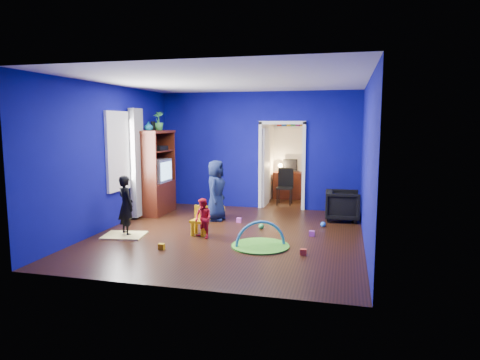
% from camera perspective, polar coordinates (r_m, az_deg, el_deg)
% --- Properties ---
extents(floor, '(5.00, 5.50, 0.01)m').
position_cam_1_polar(floor, '(8.29, -1.47, -7.29)').
color(floor, black).
rests_on(floor, ground).
extents(ceiling, '(5.00, 5.50, 0.01)m').
position_cam_1_polar(ceiling, '(8.05, -1.55, 13.08)').
color(ceiling, white).
rests_on(ceiling, wall_back).
extents(wall_back, '(5.00, 0.02, 2.90)m').
position_cam_1_polar(wall_back, '(10.71, 2.44, 3.96)').
color(wall_back, '#090A6F').
rests_on(wall_back, floor).
extents(wall_front, '(5.00, 0.02, 2.90)m').
position_cam_1_polar(wall_front, '(5.46, -9.27, 0.33)').
color(wall_front, '#090A6F').
rests_on(wall_front, floor).
extents(wall_left, '(0.02, 5.50, 2.90)m').
position_cam_1_polar(wall_left, '(9.04, -16.99, 2.95)').
color(wall_left, '#090A6F').
rests_on(wall_left, floor).
extents(wall_right, '(0.02, 5.50, 2.90)m').
position_cam_1_polar(wall_right, '(7.76, 16.59, 2.25)').
color(wall_right, '#090A6F').
rests_on(wall_right, floor).
extents(alcove, '(1.00, 1.75, 2.50)m').
position_cam_1_polar(alcove, '(11.48, 6.26, 3.16)').
color(alcove, silver).
rests_on(alcove, floor).
extents(armchair, '(0.77, 0.75, 0.67)m').
position_cam_1_polar(armchair, '(9.66, 13.50, -3.33)').
color(armchair, black).
rests_on(armchair, floor).
extents(child_black, '(0.50, 0.47, 1.15)m').
position_cam_1_polar(child_black, '(8.43, -14.98, -3.30)').
color(child_black, black).
rests_on(child_black, floor).
extents(child_navy, '(0.43, 0.65, 1.33)m').
position_cam_1_polar(child_navy, '(9.38, -3.23, -1.40)').
color(child_navy, '#0F1637').
rests_on(child_navy, floor).
extents(toddler_red, '(0.46, 0.43, 0.75)m').
position_cam_1_polar(toddler_red, '(7.99, -4.95, -5.13)').
color(toddler_red, red).
rests_on(toddler_red, floor).
extents(vase, '(0.21, 0.21, 0.20)m').
position_cam_1_polar(vase, '(9.92, -12.10, 7.04)').
color(vase, '#0B4B5E').
rests_on(vase, tv_armoire).
extents(potted_plant, '(0.25, 0.25, 0.44)m').
position_cam_1_polar(potted_plant, '(10.39, -10.85, 7.75)').
color(potted_plant, '#2E8137').
rests_on(potted_plant, tv_armoire).
extents(tv_armoire, '(0.58, 1.14, 1.96)m').
position_cam_1_polar(tv_armoire, '(10.25, -11.19, 1.02)').
color(tv_armoire, '#40180A').
rests_on(tv_armoire, floor).
extents(crt_tv, '(0.46, 0.70, 0.54)m').
position_cam_1_polar(crt_tv, '(10.23, -11.00, 1.23)').
color(crt_tv, silver).
rests_on(crt_tv, tv_armoire).
extents(yellow_blanket, '(0.83, 0.71, 0.03)m').
position_cam_1_polar(yellow_blanket, '(8.47, -15.18, -7.14)').
color(yellow_blanket, '#F2E07A').
rests_on(yellow_blanket, floor).
extents(hopper_ball, '(0.36, 0.36, 0.36)m').
position_cam_1_polar(hopper_ball, '(9.72, -3.05, -3.97)').
color(hopper_ball, yellow).
rests_on(hopper_ball, floor).
extents(kid_chair, '(0.32, 0.32, 0.50)m').
position_cam_1_polar(kid_chair, '(8.25, -5.47, -5.61)').
color(kid_chair, yellow).
rests_on(kid_chair, floor).
extents(play_mat, '(1.01, 1.01, 0.03)m').
position_cam_1_polar(play_mat, '(7.52, 2.74, -8.77)').
color(play_mat, '#379421').
rests_on(play_mat, floor).
extents(toy_arch, '(0.83, 0.42, 0.89)m').
position_cam_1_polar(toy_arch, '(7.51, 2.74, -8.72)').
color(toy_arch, '#3F8CD8').
rests_on(toy_arch, floor).
extents(window_left, '(0.03, 0.95, 1.55)m').
position_cam_1_polar(window_left, '(9.32, -15.83, 3.75)').
color(window_left, white).
rests_on(window_left, wall_left).
extents(curtain, '(0.14, 0.42, 2.40)m').
position_cam_1_polar(curtain, '(9.77, -13.58, 2.22)').
color(curtain, slate).
rests_on(curtain, floor).
extents(doorway, '(1.16, 0.10, 2.10)m').
position_cam_1_polar(doorway, '(10.64, 5.60, 1.74)').
color(doorway, white).
rests_on(doorway, floor).
extents(study_desk, '(0.88, 0.44, 0.75)m').
position_cam_1_polar(study_desk, '(12.21, 6.60, -0.71)').
color(study_desk, '#3D140A').
rests_on(study_desk, floor).
extents(desk_monitor, '(0.40, 0.05, 0.32)m').
position_cam_1_polar(desk_monitor, '(12.26, 6.72, 2.03)').
color(desk_monitor, black).
rests_on(desk_monitor, study_desk).
extents(desk_lamp, '(0.14, 0.14, 0.14)m').
position_cam_1_polar(desk_lamp, '(12.24, 5.38, 1.94)').
color(desk_lamp, '#FFD88C').
rests_on(desk_lamp, study_desk).
extents(folding_chair, '(0.40, 0.40, 0.92)m').
position_cam_1_polar(folding_chair, '(11.25, 5.97, -0.97)').
color(folding_chair, black).
rests_on(folding_chair, floor).
extents(book_shelf, '(0.88, 0.24, 0.04)m').
position_cam_1_polar(book_shelf, '(12.19, 6.79, 7.03)').
color(book_shelf, white).
rests_on(book_shelf, study_desk).
extents(toy_0, '(0.10, 0.08, 0.10)m').
position_cam_1_polar(toy_0, '(7.12, 8.45, -9.48)').
color(toy_0, '#E04325').
rests_on(toy_0, floor).
extents(toy_1, '(0.11, 0.11, 0.11)m').
position_cam_1_polar(toy_1, '(9.04, 11.02, -5.81)').
color(toy_1, blue).
rests_on(toy_1, floor).
extents(toy_2, '(0.10, 0.08, 0.10)m').
position_cam_1_polar(toy_2, '(7.46, -10.43, -8.73)').
color(toy_2, '#EAAE0C').
rests_on(toy_2, floor).
extents(toy_3, '(0.11, 0.11, 0.11)m').
position_cam_1_polar(toy_3, '(8.72, 2.85, -6.17)').
color(toy_3, green).
rests_on(toy_3, floor).
extents(toy_4, '(0.10, 0.08, 0.10)m').
position_cam_1_polar(toy_4, '(8.29, 9.55, -7.04)').
color(toy_4, '#C64AC3').
rests_on(toy_4, floor).
extents(toy_5, '(0.10, 0.08, 0.10)m').
position_cam_1_polar(toy_5, '(9.26, -0.13, -5.39)').
color(toy_5, '#CB4CBF').
rests_on(toy_5, floor).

